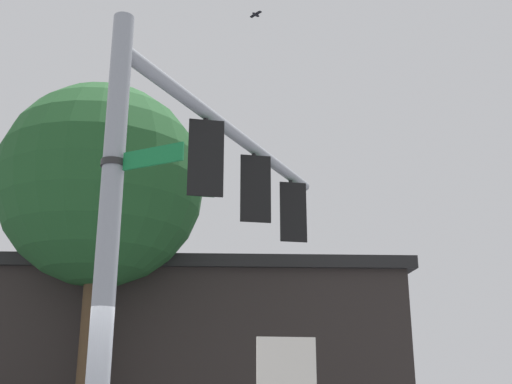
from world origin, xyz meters
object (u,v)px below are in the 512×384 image
traffic_light_mid_outer (291,214)px  street_name_sign (130,161)px  traffic_light_mid_inner (254,191)px  bird_flying (256,14)px  traffic_light_nearest_pole (204,161)px

traffic_light_mid_outer → street_name_sign: (-3.14, -4.61, -0.73)m
traffic_light_mid_inner → bird_flying: bird_flying is taller
traffic_light_nearest_pole → bird_flying: (1.10, 1.48, 3.68)m
traffic_light_nearest_pole → traffic_light_mid_inner: (1.03, 1.37, 0.00)m
traffic_light_mid_outer → bird_flying: 4.01m
traffic_light_mid_inner → bird_flying: size_ratio=4.86×
traffic_light_nearest_pole → street_name_sign: traffic_light_nearest_pole is taller
traffic_light_nearest_pole → street_name_sign: 2.27m
traffic_light_nearest_pole → traffic_light_mid_outer: 3.44m
traffic_light_mid_inner → bird_flying: 3.69m
traffic_light_nearest_pole → bird_flying: bird_flying is taller
traffic_light_nearest_pole → traffic_light_mid_inner: size_ratio=1.00×
bird_flying → street_name_sign: bearing=-123.0°
traffic_light_mid_outer → traffic_light_mid_inner: bearing=-126.9°
street_name_sign → bird_flying: size_ratio=3.50×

